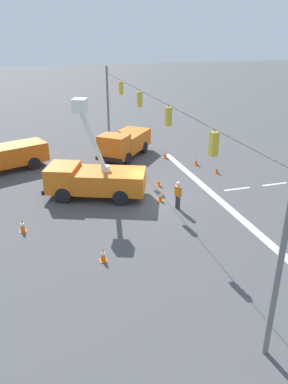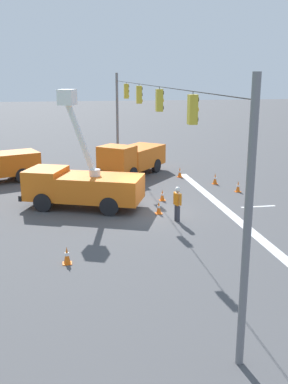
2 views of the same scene
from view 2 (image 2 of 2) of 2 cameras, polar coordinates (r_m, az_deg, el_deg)
ground_plane at (r=23.87m, az=0.40°, el=-2.62°), size 200.00×200.00×0.00m
lane_markings at (r=25.50m, az=13.24°, el=-1.86°), size 17.60×15.25×0.01m
signal_gantry at (r=22.84m, az=0.46°, el=8.35°), size 26.20×0.33×7.20m
utility_truck_bucket_lift at (r=24.68m, az=-7.94°, el=0.99°), size 4.68×6.91×6.36m
utility_truck_support_near at (r=32.33m, az=-1.61°, el=4.32°), size 6.15×5.67×2.39m
road_worker at (r=22.26m, az=4.27°, el=-1.27°), size 0.63×0.35×1.77m
traffic_cone_foreground_left at (r=30.28m, az=9.01°, el=1.67°), size 0.36×0.36×0.72m
traffic_cone_foreground_right at (r=23.59m, az=1.89°, el=-2.01°), size 0.36×0.36×0.67m
traffic_cone_mid_left at (r=29.91m, az=-10.83°, el=1.43°), size 0.36×0.36×0.73m
traffic_cone_mid_right at (r=28.53m, az=11.86°, el=0.68°), size 0.36×0.36×0.69m
traffic_cone_lane_edge_a at (r=17.77m, az=-9.76°, el=-7.94°), size 0.36×0.36×0.70m
traffic_cone_lane_edge_b at (r=28.16m, az=-10.62°, el=0.48°), size 0.36×0.36×0.62m
traffic_cone_far_left at (r=32.01m, az=4.57°, el=2.52°), size 0.36×0.36×0.72m
traffic_cone_far_right at (r=26.04m, az=2.33°, el=-0.40°), size 0.36×0.36×0.66m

